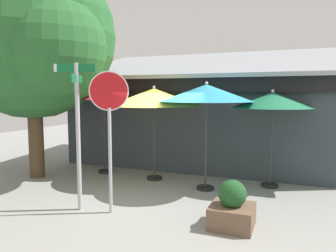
# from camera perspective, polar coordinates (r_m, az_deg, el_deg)

# --- Properties ---
(ground_plane) EXTENTS (28.00, 28.00, 0.10)m
(ground_plane) POSITION_cam_1_polar(r_m,az_deg,el_deg) (7.99, -3.61, -12.67)
(ground_plane) COLOR gray
(cafe_building) EXTENTS (9.34, 5.14, 4.23)m
(cafe_building) POSITION_cam_1_polar(r_m,az_deg,el_deg) (11.91, 6.64, 1.70)
(cafe_building) COLOR #333D42
(cafe_building) RESTS_ON ground
(street_sign_post) EXTENTS (0.80, 0.75, 3.10)m
(street_sign_post) POSITION_cam_1_polar(r_m,az_deg,el_deg) (6.96, -15.79, 0.60)
(street_sign_post) COLOR #A8AAB2
(street_sign_post) RESTS_ON ground
(stop_sign) EXTENTS (0.70, 0.41, 2.93)m
(stop_sign) POSITION_cam_1_polar(r_m,az_deg,el_deg) (6.60, -10.39, 2.03)
(stop_sign) COLOR #A8AAB2
(stop_sign) RESTS_ON ground
(patio_umbrella_crimson_left) EXTENTS (1.91, 1.91, 2.70)m
(patio_umbrella_crimson_left) POSITION_cam_1_polar(r_m,az_deg,el_deg) (10.08, -11.30, 5.40)
(patio_umbrella_crimson_left) COLOR black
(patio_umbrella_crimson_left) RESTS_ON ground
(patio_umbrella_mustard_center) EXTENTS (2.63, 2.63, 2.70)m
(patio_umbrella_mustard_center) POSITION_cam_1_polar(r_m,az_deg,el_deg) (9.10, -2.50, 5.08)
(patio_umbrella_mustard_center) COLOR black
(patio_umbrella_mustard_center) RESTS_ON ground
(patio_umbrella_teal_right) EXTENTS (2.36, 2.36, 2.78)m
(patio_umbrella_teal_right) POSITION_cam_1_polar(r_m,az_deg,el_deg) (8.17, 6.84, 5.72)
(patio_umbrella_teal_right) COLOR black
(patio_umbrella_teal_right) RESTS_ON ground
(patio_umbrella_forest_green_far_right) EXTENTS (2.06, 2.06, 2.59)m
(patio_umbrella_forest_green_far_right) POSITION_cam_1_polar(r_m,az_deg,el_deg) (8.77, 18.09, 4.27)
(patio_umbrella_forest_green_far_right) COLOR black
(patio_umbrella_forest_green_far_right) RESTS_ON ground
(shade_tree) EXTENTS (5.02, 4.76, 6.51)m
(shade_tree) POSITION_cam_1_polar(r_m,az_deg,el_deg) (10.10, -22.59, 14.31)
(shade_tree) COLOR brown
(shade_tree) RESTS_ON ground
(sidewalk_planter) EXTENTS (0.79, 0.79, 0.89)m
(sidewalk_planter) POSITION_cam_1_polar(r_m,az_deg,el_deg) (6.25, 11.33, -14.15)
(sidewalk_planter) COLOR brown
(sidewalk_planter) RESTS_ON ground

